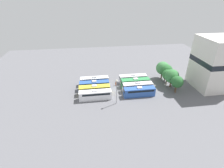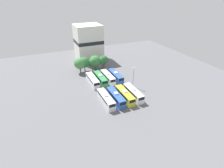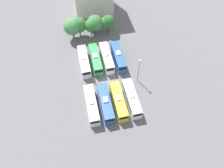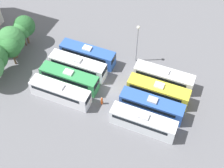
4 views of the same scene
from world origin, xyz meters
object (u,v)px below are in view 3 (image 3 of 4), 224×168
bus_4 (84,61)px  tree_3 (95,23)px  bus_7 (118,57)px  light_pole (139,67)px  tree_5 (108,21)px  tree_1 (79,25)px  tree_2 (90,26)px  bus_5 (96,59)px  bus_0 (92,105)px  tree_0 (72,27)px  bus_1 (106,103)px  bus_2 (119,101)px  tree_4 (106,22)px  bus_3 (132,98)px  worker_person (94,81)px  bus_6 (107,57)px

bus_4 → tree_3: tree_3 is taller
bus_7 → light_pole: light_pole is taller
light_pole → tree_5: size_ratio=1.32×
tree_1 → tree_2: (3.51, -0.95, -0.19)m
bus_5 → tree_2: tree_2 is taller
bus_0 → tree_1: tree_1 is taller
bus_0 → tree_0: size_ratio=1.48×
bus_1 → bus_2: size_ratio=1.00×
bus_0 → bus_7: bearing=54.7°
tree_4 → tree_5: (0.81, -0.11, 0.22)m
bus_1 → tree_1: bearing=95.6°
tree_3 → bus_3: bearing=-81.1°
bus_7 → tree_3: tree_3 is taller
bus_1 → tree_4: tree_4 is taller
bus_4 → worker_person: (1.60, -7.03, -0.85)m
bus_2 → tree_4: size_ratio=1.79×
tree_4 → bus_6: bearing=-100.8°
bus_5 → bus_0: bearing=-103.7°
bus_4 → tree_4: tree_4 is taller
tree_5 → bus_1: bearing=-103.4°
bus_5 → light_pole: 14.12m
bus_0 → bus_5: same height
bus_6 → tree_1: (-6.19, 12.97, 2.82)m
bus_1 → tree_3: (2.33, 28.15, 2.72)m
bus_2 → tree_3: size_ratio=1.53×
bus_0 → tree_3: (5.85, 27.88, 2.72)m
bus_7 → worker_person: bearing=-141.8°
bus_5 → tree_0: (-5.15, 12.39, 2.90)m
tree_1 → bus_6: bearing=-64.5°
bus_0 → tree_2: size_ratio=1.70×
bus_5 → worker_person: 7.35m
bus_2 → bus_5: bearing=101.8°
bus_4 → tree_1: tree_1 is taller
light_pole → tree_1: (-13.07, 21.85, -1.19)m
tree_0 → tree_4: 10.94m
bus_7 → tree_4: bearing=94.0°
bus_4 → tree_5: tree_5 is taller
bus_4 → bus_6: 6.68m
worker_person → light_pole: (11.97, -1.85, 4.85)m
bus_2 → bus_0: bearing=176.9°
bus_4 → tree_4: bearing=54.8°
bus_2 → tree_2: size_ratio=1.70×
bus_4 → bus_3: bearing=-56.7°
tree_2 → tree_5: (5.95, 0.86, 0.02)m
bus_0 → tree_5: 29.77m
bus_2 → tree_3: tree_3 is taller
bus_7 → tree_5: bearing=90.5°
bus_1 → tree_3: 28.38m
bus_7 → bus_5: bearing=176.5°
bus_2 → worker_person: bearing=121.0°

